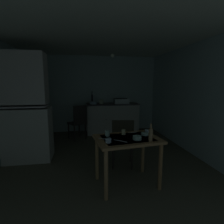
% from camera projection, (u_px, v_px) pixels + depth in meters
% --- Properties ---
extents(ground_plane, '(5.19, 5.19, 0.00)m').
position_uv_depth(ground_plane, '(103.00, 155.00, 3.90)').
color(ground_plane, brown).
extents(wall_back, '(4.01, 0.10, 2.38)m').
position_uv_depth(wall_back, '(95.00, 94.00, 5.80)').
color(wall_back, silver).
rests_on(wall_back, ground).
extents(wall_right, '(0.10, 4.29, 2.38)m').
position_uv_depth(wall_right, '(191.00, 99.00, 4.04)').
color(wall_right, '#B2C5C5').
rests_on(wall_right, ground).
extents(ceiling_slab, '(4.01, 4.29, 0.10)m').
position_uv_depth(ceiling_slab, '(101.00, 37.00, 3.51)').
color(ceiling_slab, silver).
extents(hutch_cabinet, '(0.88, 0.56, 2.13)m').
position_uv_depth(hutch_cabinet, '(27.00, 111.00, 3.55)').
color(hutch_cabinet, beige).
rests_on(hutch_cabinet, ground).
extents(counter_cabinet, '(1.60, 0.64, 0.92)m').
position_uv_depth(counter_cabinet, '(112.00, 118.00, 5.64)').
color(counter_cabinet, beige).
rests_on(counter_cabinet, ground).
extents(sink_basin, '(0.44, 0.34, 0.15)m').
position_uv_depth(sink_basin, '(121.00, 101.00, 5.60)').
color(sink_basin, white).
rests_on(sink_basin, counter_cabinet).
extents(hand_pump, '(0.05, 0.27, 0.39)m').
position_uv_depth(hand_pump, '(92.00, 98.00, 5.48)').
color(hand_pump, '#232328').
rests_on(hand_pump, counter_cabinet).
extents(mixing_bowl_counter, '(0.22, 0.22, 0.07)m').
position_uv_depth(mixing_bowl_counter, '(93.00, 103.00, 5.41)').
color(mixing_bowl_counter, '#9EB2C6').
rests_on(mixing_bowl_counter, counter_cabinet).
extents(stoneware_crock, '(0.14, 0.14, 0.13)m').
position_uv_depth(stoneware_crock, '(101.00, 102.00, 5.52)').
color(stoneware_crock, beige).
rests_on(stoneware_crock, counter_cabinet).
extents(dining_table, '(1.02, 0.79, 0.74)m').
position_uv_depth(dining_table, '(127.00, 145.00, 2.70)').
color(dining_table, '#9A6A41').
rests_on(dining_table, ground).
extents(chair_far_side, '(0.47, 0.47, 0.91)m').
position_uv_depth(chair_far_side, '(123.00, 142.00, 3.29)').
color(chair_far_side, black).
rests_on(chair_far_side, ground).
extents(chair_by_counter, '(0.55, 0.55, 0.96)m').
position_uv_depth(chair_by_counter, '(78.00, 122.00, 4.90)').
color(chair_by_counter, '#2A211E').
rests_on(chair_by_counter, ground).
extents(serving_bowl_wide, '(0.11, 0.11, 0.04)m').
position_uv_depth(serving_bowl_wide, '(145.00, 134.00, 2.82)').
color(serving_bowl_wide, '#ADD1C1').
rests_on(serving_bowl_wide, dining_table).
extents(soup_bowl_small, '(0.13, 0.13, 0.05)m').
position_uv_depth(soup_bowl_small, '(137.00, 138.00, 2.60)').
color(soup_bowl_small, '#ADD1C1').
rests_on(soup_bowl_small, dining_table).
extents(teacup_mint, '(0.06, 0.06, 0.08)m').
position_uv_depth(teacup_mint, '(123.00, 132.00, 2.84)').
color(teacup_mint, beige).
rests_on(teacup_mint, dining_table).
extents(mug_tall, '(0.08, 0.08, 0.06)m').
position_uv_depth(mug_tall, '(108.00, 141.00, 2.46)').
color(mug_tall, '#9EB2C6').
rests_on(mug_tall, dining_table).
extents(mug_dark, '(0.06, 0.06, 0.06)m').
position_uv_depth(mug_dark, '(147.00, 131.00, 2.95)').
color(mug_dark, '#9EB2C6').
rests_on(mug_dark, dining_table).
extents(teacup_cream, '(0.07, 0.07, 0.08)m').
position_uv_depth(teacup_cream, '(107.00, 133.00, 2.77)').
color(teacup_cream, '#ADD1C1').
rests_on(teacup_cream, dining_table).
extents(glass_bottle, '(0.06, 0.06, 0.26)m').
position_uv_depth(glass_bottle, '(151.00, 134.00, 2.51)').
color(glass_bottle, olive).
rests_on(glass_bottle, dining_table).
extents(table_knife, '(0.17, 0.15, 0.00)m').
position_uv_depth(table_knife, '(121.00, 141.00, 2.53)').
color(table_knife, silver).
rests_on(table_knife, dining_table).
extents(teaspoon_near_bowl, '(0.16, 0.06, 0.00)m').
position_uv_depth(teaspoon_near_bowl, '(133.00, 132.00, 2.97)').
color(teaspoon_near_bowl, beige).
rests_on(teaspoon_near_bowl, dining_table).
extents(teaspoon_by_cup, '(0.12, 0.08, 0.00)m').
position_uv_depth(teaspoon_by_cup, '(103.00, 139.00, 2.64)').
color(teaspoon_by_cup, beige).
rests_on(teaspoon_by_cup, dining_table).
extents(pendant_bulb, '(0.08, 0.08, 0.08)m').
position_uv_depth(pendant_bulb, '(113.00, 56.00, 3.86)').
color(pendant_bulb, '#F9EFCC').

